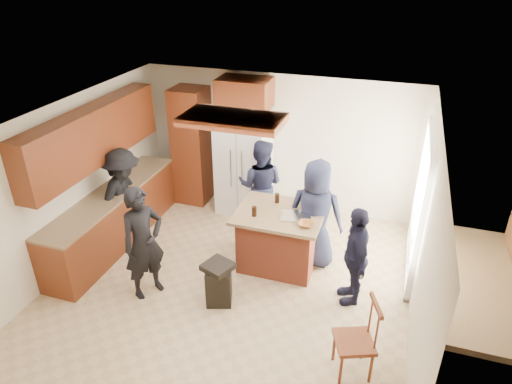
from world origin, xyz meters
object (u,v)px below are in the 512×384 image
(spindle_chair, at_px, (356,342))
(trash_bin, at_px, (219,283))
(person_behind_left, at_px, (261,186))
(person_counter, at_px, (125,197))
(kitchen_island, at_px, (279,238))
(refrigerator, at_px, (244,165))
(person_side_right, at_px, (355,256))
(person_front_left, at_px, (144,243))
(person_behind_right, at_px, (315,214))

(spindle_chair, bearing_deg, trash_bin, 161.91)
(person_behind_left, distance_m, spindle_chair, 3.32)
(person_counter, xyz_separation_m, kitchen_island, (2.54, 0.14, -0.35))
(refrigerator, bearing_deg, person_counter, -132.22)
(person_side_right, relative_size, kitchen_island, 1.14)
(person_front_left, xyz_separation_m, person_behind_left, (0.98, 2.14, -0.01))
(person_side_right, xyz_separation_m, person_counter, (-3.72, 0.32, 0.10))
(person_front_left, xyz_separation_m, kitchen_island, (1.58, 1.20, -0.35))
(person_front_left, relative_size, kitchen_island, 1.29)
(person_behind_right, relative_size, kitchen_island, 1.34)
(person_behind_right, relative_size, spindle_chair, 1.73)
(person_behind_right, height_order, person_side_right, person_behind_right)
(person_front_left, xyz_separation_m, person_behind_right, (2.07, 1.41, 0.03))
(person_behind_left, relative_size, spindle_chair, 1.64)
(trash_bin, bearing_deg, person_behind_left, 91.28)
(person_behind_right, xyz_separation_m, person_side_right, (0.69, -0.68, -0.13))
(person_front_left, bearing_deg, refrigerator, 20.04)
(kitchen_island, relative_size, trash_bin, 2.03)
(person_behind_left, distance_m, person_counter, 2.23)
(person_behind_right, distance_m, refrigerator, 2.01)
(trash_bin, height_order, spindle_chair, spindle_chair)
(person_side_right, xyz_separation_m, trash_bin, (-1.72, -0.62, -0.41))
(kitchen_island, bearing_deg, person_counter, -176.80)
(person_behind_right, bearing_deg, person_behind_left, -34.06)
(person_behind_right, relative_size, refrigerator, 0.96)
(trash_bin, bearing_deg, person_behind_right, 51.37)
(person_counter, distance_m, trash_bin, 2.26)
(person_behind_left, height_order, person_behind_right, person_behind_right)
(trash_bin, bearing_deg, person_side_right, 19.83)
(person_behind_left, bearing_deg, person_counter, 24.84)
(trash_bin, bearing_deg, person_front_left, -173.57)
(person_behind_left, height_order, trash_bin, person_behind_left)
(person_front_left, distance_m, person_side_right, 2.85)
(person_behind_right, relative_size, trash_bin, 2.73)
(person_behind_left, height_order, kitchen_island, person_behind_left)
(refrigerator, height_order, trash_bin, refrigerator)
(person_counter, bearing_deg, refrigerator, -41.13)
(person_behind_left, distance_m, kitchen_island, 1.17)
(person_behind_left, bearing_deg, person_behind_right, 141.61)
(person_side_right, bearing_deg, person_front_left, -92.52)
(person_counter, relative_size, spindle_chair, 1.66)
(person_behind_left, distance_m, person_behind_right, 1.31)
(person_behind_left, relative_size, person_behind_right, 0.95)
(person_counter, xyz_separation_m, spindle_chair, (3.91, -1.56, -0.37))
(refrigerator, relative_size, kitchen_island, 1.41)
(person_counter, height_order, kitchen_island, person_counter)
(kitchen_island, bearing_deg, person_behind_left, 122.10)
(person_front_left, relative_size, person_behind_left, 1.02)
(person_behind_left, xyz_separation_m, person_behind_right, (1.08, -0.73, 0.04))
(person_front_left, height_order, person_counter, person_front_left)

